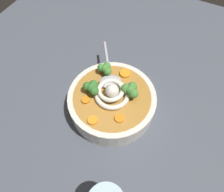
# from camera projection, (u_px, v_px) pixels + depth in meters

# --- Properties ---
(table_slab) EXTENTS (1.21, 1.21, 0.04)m
(table_slab) POSITION_uv_depth(u_px,v_px,m) (120.00, 108.00, 0.62)
(table_slab) COLOR #474C56
(table_slab) RESTS_ON ground
(soup_bowl) EXTENTS (0.24, 0.24, 0.06)m
(soup_bowl) POSITION_uv_depth(u_px,v_px,m) (112.00, 102.00, 0.57)
(soup_bowl) COLOR silver
(soup_bowl) RESTS_ON table_slab
(noodle_pile) EXTENTS (0.10, 0.10, 0.04)m
(noodle_pile) POSITION_uv_depth(u_px,v_px,m) (112.00, 92.00, 0.54)
(noodle_pile) COLOR silver
(noodle_pile) RESTS_ON soup_bowl
(soup_spoon) EXTENTS (0.12, 0.16, 0.02)m
(soup_spoon) POSITION_uv_depth(u_px,v_px,m) (110.00, 78.00, 0.57)
(soup_spoon) COLOR #B7B7BC
(soup_spoon) RESTS_ON soup_bowl
(broccoli_floret_center) EXTENTS (0.04, 0.04, 0.03)m
(broccoli_floret_center) POSITION_uv_depth(u_px,v_px,m) (105.00, 68.00, 0.57)
(broccoli_floret_center) COLOR #7A9E60
(broccoli_floret_center) RESTS_ON soup_bowl
(broccoli_floret_right) EXTENTS (0.05, 0.04, 0.04)m
(broccoli_floret_right) POSITION_uv_depth(u_px,v_px,m) (130.00, 90.00, 0.53)
(broccoli_floret_right) COLOR #7A9E60
(broccoli_floret_right) RESTS_ON soup_bowl
(broccoli_floret_far) EXTENTS (0.05, 0.04, 0.04)m
(broccoli_floret_far) POSITION_uv_depth(u_px,v_px,m) (92.00, 87.00, 0.53)
(broccoli_floret_far) COLOR #7A9E60
(broccoli_floret_far) RESTS_ON soup_bowl
(carrot_slice_extra_a) EXTENTS (0.02, 0.02, 0.01)m
(carrot_slice_extra_a) POSITION_uv_depth(u_px,v_px,m) (119.00, 118.00, 0.51)
(carrot_slice_extra_a) COLOR orange
(carrot_slice_extra_a) RESTS_ON soup_bowl
(carrot_slice_beside_noodles) EXTENTS (0.02, 0.02, 0.01)m
(carrot_slice_beside_noodles) POSITION_uv_depth(u_px,v_px,m) (93.00, 120.00, 0.50)
(carrot_slice_beside_noodles) COLOR orange
(carrot_slice_beside_noodles) RESTS_ON soup_bowl
(carrot_slice_beside_chili) EXTENTS (0.02, 0.02, 0.01)m
(carrot_slice_beside_chili) POSITION_uv_depth(u_px,v_px,m) (86.00, 100.00, 0.53)
(carrot_slice_beside_chili) COLOR orange
(carrot_slice_beside_chili) RESTS_ON soup_bowl
(carrot_slice_near_spoon) EXTENTS (0.03, 0.03, 0.01)m
(carrot_slice_near_spoon) POSITION_uv_depth(u_px,v_px,m) (125.00, 73.00, 0.58)
(carrot_slice_near_spoon) COLOR orange
(carrot_slice_near_spoon) RESTS_ON soup_bowl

